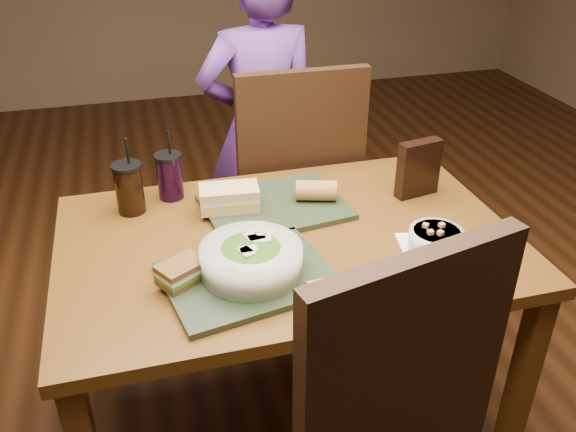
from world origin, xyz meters
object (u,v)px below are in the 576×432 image
object	(u,v)px
soup_bowl	(436,240)
sandwich_far	(229,198)
tray_far	(274,207)
cup_berry	(170,176)
tray_near	(248,277)
cup_cola	(129,188)
baguette_far	(316,191)
diner	(261,129)
salad_bowl	(251,258)
baguette_near	(328,288)
chip_bag	(418,169)
sandwich_near	(182,272)
chair_far	(293,184)
dining_table	(288,263)

from	to	relation	value
soup_bowl	sandwich_far	xyz separation A→B (m)	(-0.51, 0.35, 0.02)
tray_far	cup_berry	xyz separation A→B (m)	(-0.30, 0.16, 0.07)
tray_near	cup_cola	distance (m)	0.53
baguette_far	cup_berry	xyz separation A→B (m)	(-0.43, 0.17, 0.03)
diner	tray_far	xyz separation A→B (m)	(-0.13, -0.75, 0.05)
tray_near	salad_bowl	bearing A→B (deg)	33.05
sandwich_far	baguette_near	size ratio (longest dim) A/B	1.75
chip_bag	cup_berry	bearing A→B (deg)	155.78
diner	baguette_far	size ratio (longest dim) A/B	11.26
salad_bowl	tray_near	bearing A→B (deg)	-146.95
tray_near	sandwich_near	xyz separation A→B (m)	(-0.17, 0.01, 0.04)
salad_bowl	sandwich_near	bearing A→B (deg)	177.39
soup_bowl	diner	bearing A→B (deg)	102.71
chip_bag	salad_bowl	bearing A→B (deg)	-163.45
cup_cola	chair_far	bearing A→B (deg)	28.05
dining_table	soup_bowl	world-z (taller)	soup_bowl
diner	cup_cola	distance (m)	0.86
dining_table	diner	world-z (taller)	diner
diner	sandwich_near	xyz separation A→B (m)	(-0.45, -1.07, 0.08)
chair_far	baguette_far	world-z (taller)	chair_far
cup_cola	chip_bag	xyz separation A→B (m)	(0.89, -0.13, 0.01)
sandwich_far	baguette_near	bearing A→B (deg)	-73.31
sandwich_far	cup_berry	bearing A→B (deg)	137.17
sandwich_far	cup_cola	world-z (taller)	cup_cola
dining_table	cup_berry	distance (m)	0.48
tray_far	baguette_far	distance (m)	0.14
dining_table	chip_bag	bearing A→B (deg)	16.97
dining_table	baguette_near	world-z (taller)	baguette_near
chair_far	diner	bearing A→B (deg)	99.50
chair_far	chip_bag	size ratio (longest dim) A/B	5.86
chair_far	soup_bowl	xyz separation A→B (m)	(0.19, -0.77, 0.18)
diner	baguette_near	size ratio (longest dim) A/B	13.37
baguette_near	sandwich_near	bearing A→B (deg)	154.49
chair_far	salad_bowl	bearing A→B (deg)	-113.13
tray_far	baguette_near	size ratio (longest dim) A/B	3.94
sandwich_far	salad_bowl	bearing A→B (deg)	-91.19
dining_table	sandwich_far	world-z (taller)	sandwich_far
tray_far	sandwich_far	size ratio (longest dim) A/B	2.25
soup_bowl	baguette_far	xyz separation A→B (m)	(-0.24, 0.34, 0.02)
tray_near	sandwich_near	distance (m)	0.17
diner	cup_cola	size ratio (longest dim) A/B	5.79
chair_far	tray_far	distance (m)	0.49
soup_bowl	cup_berry	size ratio (longest dim) A/B	0.91
tray_near	baguette_far	size ratio (longest dim) A/B	3.32
tray_far	sandwich_far	xyz separation A→B (m)	(-0.14, 0.01, 0.04)
sandwich_near	cup_berry	distance (m)	0.49
tray_near	soup_bowl	world-z (taller)	soup_bowl
dining_table	chip_bag	world-z (taller)	chip_bag
chip_bag	tray_near	bearing A→B (deg)	-163.34
chip_bag	cup_cola	bearing A→B (deg)	161.42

